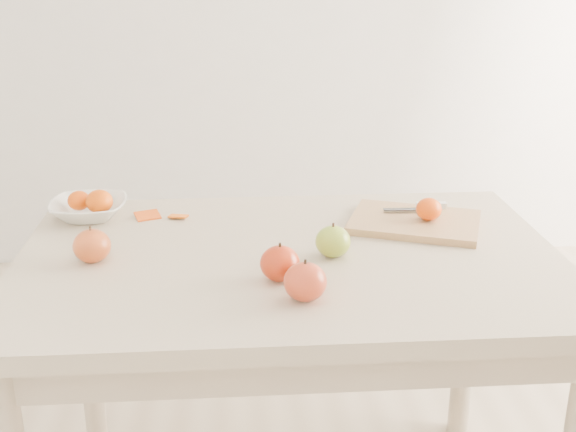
{
  "coord_description": "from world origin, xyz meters",
  "views": [
    {
      "loc": [
        -0.11,
        -1.47,
        1.37
      ],
      "look_at": [
        0.0,
        0.05,
        0.82
      ],
      "focal_mm": 45.0,
      "sensor_mm": 36.0,
      "label": 1
    }
  ],
  "objects": [
    {
      "name": "cutting_board",
      "position": [
        0.32,
        0.15,
        0.76
      ],
      "size": [
        0.36,
        0.32,
        0.02
      ],
      "primitive_type": "cube",
      "rotation": [
        0.0,
        0.0,
        -0.36
      ],
      "color": "tan",
      "rests_on": "table"
    },
    {
      "name": "apple_green",
      "position": [
        0.09,
        -0.02,
        0.78
      ],
      "size": [
        0.08,
        0.08,
        0.07
      ],
      "primitive_type": "ellipsoid",
      "color": "#6A9C1F",
      "rests_on": "table"
    },
    {
      "name": "fruit_bowl",
      "position": [
        -0.48,
        0.27,
        0.77
      ],
      "size": [
        0.19,
        0.19,
        0.05
      ],
      "primitive_type": "imported",
      "color": "white",
      "rests_on": "table"
    },
    {
      "name": "orange_peel_a",
      "position": [
        -0.34,
        0.25,
        0.75
      ],
      "size": [
        0.07,
        0.06,
        0.01
      ],
      "primitive_type": "cube",
      "rotation": [
        0.21,
        0.0,
        0.37
      ],
      "color": "#D74C0F",
      "rests_on": "table"
    },
    {
      "name": "apple_red_e",
      "position": [
        0.01,
        -0.23,
        0.79
      ],
      "size": [
        0.08,
        0.08,
        0.07
      ],
      "primitive_type": "ellipsoid",
      "color": "maroon",
      "rests_on": "table"
    },
    {
      "name": "bowl_tangerine_far",
      "position": [
        -0.45,
        0.25,
        0.8
      ],
      "size": [
        0.07,
        0.07,
        0.06
      ],
      "primitive_type": "ellipsoid",
      "color": "#E84608",
      "rests_on": "fruit_bowl"
    },
    {
      "name": "bowl_tangerine_near",
      "position": [
        -0.51,
        0.28,
        0.79
      ],
      "size": [
        0.06,
        0.06,
        0.05
      ],
      "primitive_type": "ellipsoid",
      "color": "#E84C08",
      "rests_on": "fruit_bowl"
    },
    {
      "name": "apple_red_c",
      "position": [
        -0.03,
        -0.14,
        0.79
      ],
      "size": [
        0.08,
        0.08,
        0.07
      ],
      "primitive_type": "ellipsoid",
      "color": "maroon",
      "rests_on": "table"
    },
    {
      "name": "table",
      "position": [
        0.0,
        0.0,
        0.65
      ],
      "size": [
        1.2,
        0.8,
        0.75
      ],
      "color": "#C0B191",
      "rests_on": "ground"
    },
    {
      "name": "apple_red_d",
      "position": [
        -0.43,
        -0.01,
        0.79
      ],
      "size": [
        0.08,
        0.08,
        0.07
      ],
      "primitive_type": "ellipsoid",
      "color": "maroon",
      "rests_on": "table"
    },
    {
      "name": "paring_knife",
      "position": [
        0.36,
        0.22,
        0.78
      ],
      "size": [
        0.17,
        0.05,
        0.01
      ],
      "color": "white",
      "rests_on": "cutting_board"
    },
    {
      "name": "orange_peel_b",
      "position": [
        -0.26,
        0.25,
        0.75
      ],
      "size": [
        0.05,
        0.04,
        0.01
      ],
      "primitive_type": "cube",
      "rotation": [
        -0.14,
        0.0,
        -0.23
      ],
      "color": "orange",
      "rests_on": "table"
    },
    {
      "name": "board_tangerine",
      "position": [
        0.35,
        0.14,
        0.8
      ],
      "size": [
        0.06,
        0.06,
        0.05
      ],
      "primitive_type": "ellipsoid",
      "color": "#E95308",
      "rests_on": "cutting_board"
    }
  ]
}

